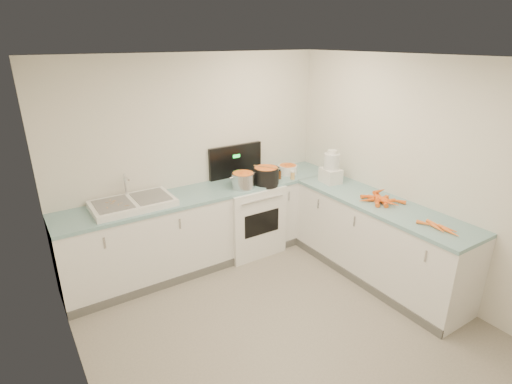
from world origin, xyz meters
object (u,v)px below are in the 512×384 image
spice_jar (293,176)px  food_processor (331,169)px  sink (133,203)px  mixing_bowl (288,169)px  stove (248,216)px  steel_pot (243,181)px  extract_bottle (280,175)px  black_pot (266,176)px

spice_jar → food_processor: (0.32, -0.35, 0.13)m
sink → food_processor: 2.40m
mixing_bowl → food_processor: food_processor is taller
stove → steel_pot: size_ratio=4.82×
steel_pot → extract_bottle: steel_pot is taller
extract_bottle → food_processor: size_ratio=0.25×
sink → spice_jar: sink is taller
extract_bottle → black_pot: bearing=-170.3°
sink → food_processor: size_ratio=2.05×
mixing_bowl → spice_jar: 0.23m
mixing_bowl → spice_jar: bearing=-111.0°
steel_pot → spice_jar: bearing=-6.8°
food_processor → black_pot: bearing=149.7°
black_pot → mixing_bowl: black_pot is taller
black_pot → steel_pot: bearing=175.1°
sink → steel_pot: 1.31m
stove → steel_pot: 0.58m
mixing_bowl → black_pot: bearing=-160.8°
extract_bottle → spice_jar: bearing=-35.8°
stove → mixing_bowl: stove is taller
steel_pot → food_processor: food_processor is taller
steel_pot → spice_jar: size_ratio=2.96×
stove → food_processor: bearing=-33.3°
black_pot → spice_jar: (0.38, -0.06, -0.05)m
spice_jar → stove: bearing=158.3°
steel_pot → black_pot: bearing=-4.9°
sink → stove: bearing=-0.6°
stove → spice_jar: 0.78m
sink → mixing_bowl: (2.08, -0.02, 0.02)m
steel_pot → extract_bottle: (0.56, 0.01, -0.03)m
sink → extract_bottle: sink is taller
steel_pot → spice_jar: 0.70m
black_pot → spice_jar: 0.38m
stove → extract_bottle: stove is taller
black_pot → spice_jar: size_ratio=3.31×
steel_pot → mixing_bowl: (0.78, 0.13, -0.02)m
stove → spice_jar: bearing=-21.7°
sink → extract_bottle: (1.87, -0.14, 0.02)m
black_pot → extract_bottle: bearing=9.7°
stove → sink: stove is taller
black_pot → mixing_bowl: bearing=19.2°
food_processor → extract_bottle: bearing=135.5°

